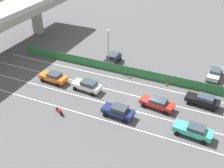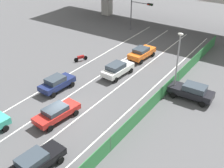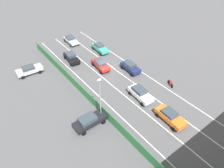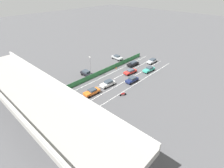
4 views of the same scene
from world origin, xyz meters
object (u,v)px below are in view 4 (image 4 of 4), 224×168
(car_hatchback_white, at_px, (108,83))
(street_lamp, at_px, (90,65))
(car_sedan_silver, at_px, (152,61))
(traffic_cone, at_px, (116,68))
(car_sedan_black, at_px, (133,63))
(parked_sedan_dark, at_px, (87,73))
(parked_wagon_silver, at_px, (117,57))
(motorcycle, at_px, (123,94))
(traffic_light, at_px, (75,109))
(car_sedan_red, at_px, (130,71))
(car_sedan_navy, at_px, (132,80))
(car_taxi_teal, at_px, (149,69))
(car_taxi_orange, at_px, (92,92))

(car_hatchback_white, bearing_deg, street_lamp, -0.61)
(car_sedan_silver, xyz_separation_m, street_lamp, (7.82, 23.43, 3.43))
(car_hatchback_white, distance_m, traffic_cone, 12.36)
(car_sedan_black, xyz_separation_m, parked_sedan_dark, (6.13, 16.50, 0.06))
(parked_wagon_silver, xyz_separation_m, street_lamp, (-4.12, 17.02, 3.39))
(motorcycle, height_order, traffic_light, traffic_light)
(car_sedan_black, bearing_deg, car_sedan_silver, -117.46)
(car_sedan_black, relative_size, car_sedan_red, 0.98)
(motorcycle, distance_m, parked_wagon_silver, 25.42)
(car_hatchback_white, xyz_separation_m, traffic_cone, (6.23, -10.65, -0.64))
(car_sedan_navy, xyz_separation_m, traffic_light, (-2.17, 22.22, 2.76))
(car_sedan_silver, height_order, traffic_light, traffic_light)
(car_sedan_silver, height_order, parked_wagon_silver, parked_wagon_silver)
(street_lamp, bearing_deg, car_sedan_navy, -149.71)
(parked_sedan_dark, bearing_deg, motorcycle, 177.13)
(car_sedan_red, bearing_deg, motorcycle, 119.43)
(car_taxi_teal, bearing_deg, car_sedan_silver, -66.09)
(car_hatchback_white, height_order, car_sedan_navy, car_hatchback_white)
(car_hatchback_white, height_order, traffic_cone, car_hatchback_white)
(traffic_light, bearing_deg, traffic_cone, -65.12)
(car_sedan_silver, xyz_separation_m, car_sedan_black, (3.65, 7.02, 0.04))
(car_hatchback_white, height_order, street_lamp, street_lamp)
(car_hatchback_white, xyz_separation_m, parked_sedan_dark, (9.44, 0.01, 0.03))
(car_hatchback_white, relative_size, car_sedan_navy, 1.06)
(car_taxi_orange, bearing_deg, parked_sedan_dark, -32.79)
(car_sedan_black, xyz_separation_m, traffic_light, (-9.24, 32.07, 2.78))
(car_taxi_orange, relative_size, traffic_light, 0.91)
(car_sedan_navy, distance_m, traffic_light, 22.50)
(car_taxi_orange, distance_m, parked_wagon_silver, 25.91)
(car_sedan_navy, distance_m, parked_wagon_silver, 18.59)
(car_sedan_navy, relative_size, car_taxi_orange, 0.94)
(car_sedan_silver, height_order, car_sedan_red, car_sedan_silver)
(car_taxi_orange, bearing_deg, car_sedan_silver, -90.71)
(car_sedan_red, bearing_deg, parked_sedan_dark, 49.28)
(traffic_light, bearing_deg, car_sedan_silver, -81.86)
(car_sedan_black, height_order, street_lamp, street_lamp)
(car_taxi_orange, relative_size, street_lamp, 0.65)
(motorcycle, distance_m, parked_sedan_dark, 15.89)
(car_hatchback_white, xyz_separation_m, car_sedan_black, (3.31, -16.49, -0.04))
(car_taxi_teal, height_order, traffic_cone, car_taxi_teal)
(car_hatchback_white, bearing_deg, car_sedan_silver, -90.83)
(car_sedan_navy, distance_m, car_sedan_black, 12.12)
(traffic_light, bearing_deg, car_taxi_teal, -85.70)
(car_sedan_black, height_order, traffic_cone, car_sedan_black)
(car_hatchback_white, distance_m, parked_wagon_silver, 20.67)
(car_sedan_navy, relative_size, motorcycle, 2.47)
(car_sedan_red, bearing_deg, traffic_light, 102.92)
(car_sedan_navy, relative_size, car_sedan_red, 0.90)
(car_taxi_orange, xyz_separation_m, parked_sedan_dark, (9.41, -6.06, 0.06))
(car_taxi_teal, relative_size, motorcycle, 2.69)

